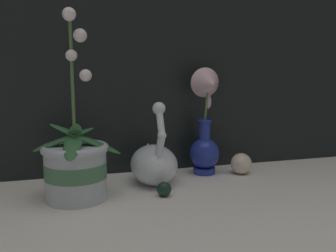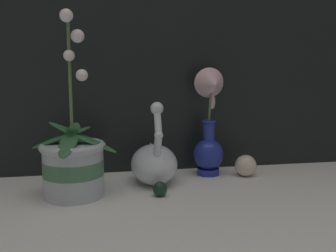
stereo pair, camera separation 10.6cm
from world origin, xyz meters
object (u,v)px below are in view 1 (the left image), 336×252
object	(u,v)px
swan_figurine	(154,162)
blue_vase	(206,127)
orchid_potted_plant	(76,164)
glass_sphere	(241,164)

from	to	relation	value
swan_figurine	blue_vase	xyz separation A→B (m)	(0.17, 0.05, 0.08)
orchid_potted_plant	swan_figurine	world-z (taller)	orchid_potted_plant
swan_figurine	orchid_potted_plant	bearing A→B (deg)	-161.38
orchid_potted_plant	blue_vase	world-z (taller)	orchid_potted_plant
orchid_potted_plant	swan_figurine	distance (m)	0.23
orchid_potted_plant	blue_vase	size ratio (longest dim) A/B	1.43
swan_figurine	glass_sphere	size ratio (longest dim) A/B	3.67
orchid_potted_plant	glass_sphere	bearing A→B (deg)	10.84
orchid_potted_plant	swan_figurine	bearing A→B (deg)	18.62
blue_vase	glass_sphere	bearing A→B (deg)	-13.60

